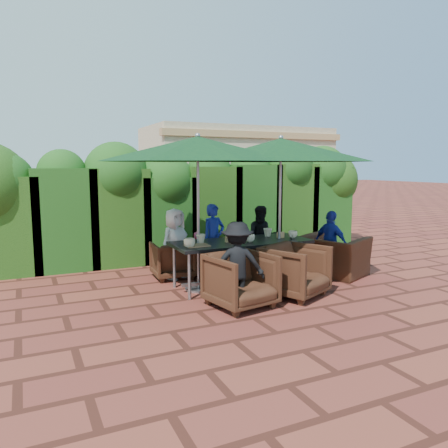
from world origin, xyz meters
name	(u,v)px	position (x,y,z in m)	size (l,w,h in m)	color
ground	(235,282)	(0.00, 0.00, 0.00)	(80.00, 80.00, 0.00)	brown
dining_table	(241,245)	(0.00, -0.21, 0.67)	(2.26, 0.90, 0.75)	black
umbrella_left	(198,149)	(-0.72, -0.14, 2.21)	(3.02, 3.02, 2.46)	gray
umbrella_right	(281,150)	(0.69, -0.27, 2.21)	(2.93, 2.93, 2.46)	gray
chair_far_left	(173,258)	(-0.86, 0.75, 0.35)	(0.68, 0.64, 0.70)	black
chair_far_mid	(220,255)	(0.01, 0.65, 0.35)	(0.68, 0.64, 0.70)	black
chair_far_right	(253,250)	(0.74, 0.72, 0.38)	(0.73, 0.69, 0.75)	black
chair_near_left	(241,278)	(-0.50, -1.18, 0.42)	(0.82, 0.77, 0.84)	black
chair_near_right	(295,268)	(0.47, -1.07, 0.43)	(0.84, 0.79, 0.86)	black
chair_end_right	(333,249)	(1.82, -0.28, 0.47)	(1.08, 0.70, 0.94)	black
adult_far_left	(175,244)	(-0.82, 0.72, 0.61)	(0.61, 0.36, 1.23)	silver
adult_far_mid	(214,238)	(-0.04, 0.83, 0.63)	(0.46, 0.37, 1.27)	#1C2B99
adult_far_right	(262,237)	(0.91, 0.70, 0.60)	(0.58, 0.35, 1.21)	black
adult_near_left	(237,264)	(-0.53, -1.12, 0.60)	(0.77, 0.35, 1.20)	black
adult_end_right	(331,243)	(1.75, -0.30, 0.59)	(0.69, 0.34, 1.17)	#1C2B99
child_left	(198,253)	(-0.33, 0.85, 0.38)	(0.28, 0.23, 0.77)	#F15593
child_right	(238,247)	(0.43, 0.74, 0.46)	(0.33, 0.27, 0.91)	purple
pedestrian_a	(212,206)	(1.45, 4.33, 0.87)	(1.62, 0.58, 1.73)	#2C8123
pedestrian_b	(243,206)	(2.44, 4.43, 0.82)	(0.79, 0.48, 1.64)	#F15593
pedestrian_c	(269,205)	(3.20, 4.33, 0.85)	(1.09, 0.50, 1.70)	#98979F
cup_a	(189,243)	(-0.97, -0.40, 0.82)	(0.18, 0.18, 0.14)	beige
cup_b	(201,239)	(-0.68, -0.12, 0.82)	(0.15, 0.15, 0.14)	beige
cup_c	(250,238)	(0.08, -0.36, 0.81)	(0.15, 0.15, 0.12)	beige
cup_d	(268,232)	(0.62, -0.01, 0.82)	(0.15, 0.15, 0.14)	beige
cup_e	(293,234)	(0.92, -0.32, 0.81)	(0.16, 0.16, 0.12)	beige
ketchup_bottle	(232,235)	(-0.12, -0.13, 0.83)	(0.04, 0.04, 0.17)	#B20C0A
sauce_bottle	(235,235)	(-0.05, -0.10, 0.83)	(0.04, 0.04, 0.17)	#4C230C
serving_tray	(197,246)	(-0.82, -0.35, 0.76)	(0.35, 0.25, 0.02)	#966A48
number_block_left	(229,239)	(-0.23, -0.24, 0.80)	(0.12, 0.06, 0.10)	tan
number_block_right	(281,235)	(0.73, -0.24, 0.80)	(0.12, 0.06, 0.10)	tan
hedge_wall	(185,195)	(-0.06, 2.32, 1.35)	(9.10, 1.60, 2.50)	#163B10
building	(237,176)	(3.50, 6.99, 1.61)	(6.20, 3.08, 3.20)	beige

